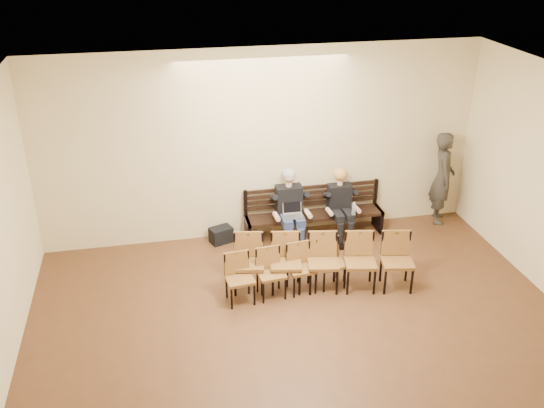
# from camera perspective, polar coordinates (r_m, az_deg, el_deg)

# --- Properties ---
(room_walls) EXTENTS (8.02, 10.01, 3.51)m
(room_walls) POSITION_cam_1_polar(r_m,az_deg,el_deg) (6.81, 5.85, -0.11)
(room_walls) COLOR beige
(room_walls) RESTS_ON ground
(bench) EXTENTS (2.60, 0.90, 0.45)m
(bench) POSITION_cam_1_polar(r_m,az_deg,el_deg) (11.38, 3.98, -1.94)
(bench) COLOR black
(bench) RESTS_ON ground
(seated_man) EXTENTS (0.58, 0.81, 1.40)m
(seated_man) POSITION_cam_1_polar(r_m,az_deg,el_deg) (10.95, 1.70, -0.27)
(seated_man) COLOR black
(seated_man) RESTS_ON ground
(seated_woman) EXTENTS (0.53, 0.73, 1.23)m
(seated_woman) POSITION_cam_1_polar(r_m,az_deg,el_deg) (11.23, 6.46, -0.23)
(seated_woman) COLOR black
(seated_woman) RESTS_ON ground
(laptop) EXTENTS (0.35, 0.28, 0.25)m
(laptop) POSITION_cam_1_polar(r_m,az_deg,el_deg) (10.84, 2.07, -1.30)
(laptop) COLOR #B4B3B8
(laptop) RESTS_ON bench
(water_bottle) EXTENTS (0.07, 0.07, 0.24)m
(water_bottle) POSITION_cam_1_polar(r_m,az_deg,el_deg) (11.04, 7.68, -1.02)
(water_bottle) COLOR silver
(water_bottle) RESTS_ON bench
(bag) EXTENTS (0.46, 0.39, 0.29)m
(bag) POSITION_cam_1_polar(r_m,az_deg,el_deg) (11.20, -4.81, -2.91)
(bag) COLOR black
(bag) RESTS_ON ground
(passerby) EXTENTS (0.73, 0.89, 2.09)m
(passerby) POSITION_cam_1_polar(r_m,az_deg,el_deg) (12.03, 15.84, 2.99)
(passerby) COLOR #332F29
(passerby) RESTS_ON ground
(chair_row_front) EXTENTS (2.90, 1.03, 0.93)m
(chair_row_front) POSITION_cam_1_polar(r_m,az_deg,el_deg) (9.70, 4.83, -5.58)
(chair_row_front) COLOR brown
(chair_row_front) RESTS_ON ground
(chair_row_back) EXTENTS (1.97, 0.63, 0.79)m
(chair_row_back) POSITION_cam_1_polar(r_m,az_deg,el_deg) (9.59, 1.38, -6.38)
(chair_row_back) COLOR brown
(chair_row_back) RESTS_ON ground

